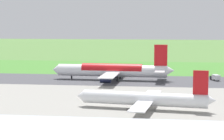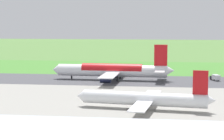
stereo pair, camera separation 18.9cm
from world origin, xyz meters
name	(u,v)px [view 2 (the right image)]	position (x,y,z in m)	size (l,w,h in m)	color
ground_plane	(144,81)	(0.00, 0.00, 0.00)	(800.00, 800.00, 0.00)	#547F3D
runway_asphalt	(144,81)	(0.00, 0.00, 0.03)	(600.00, 32.94, 0.06)	#47474C
apron_concrete	(135,109)	(0.00, 57.63, 0.03)	(440.00, 110.00, 0.05)	gray
grass_verge_foreground	(148,69)	(0.00, -43.88, 0.02)	(600.00, 80.00, 0.04)	#478534
airliner_main	(113,70)	(13.70, 0.02, 4.35)	(54.10, 44.22, 15.88)	white
airliner_parked_mid	(145,99)	(-2.73, 58.34, 3.28)	(41.18, 33.79, 12.02)	white
service_truck_baggage	(215,77)	(-30.69, -4.19, 1.40)	(4.10, 6.22, 2.65)	black
no_stopping_sign	(148,67)	(0.06, -41.22, 1.47)	(0.60, 0.10, 2.46)	slate
traffic_cone_orange	(141,69)	(3.71, -42.73, 0.28)	(0.40, 0.40, 0.55)	orange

